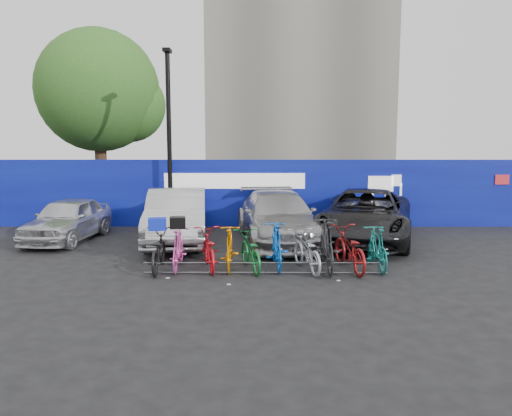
{
  "coord_description": "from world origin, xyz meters",
  "views": [
    {
      "loc": [
        -0.19,
        -11.76,
        3.04
      ],
      "look_at": [
        -0.22,
        2.0,
        1.2
      ],
      "focal_mm": 35.0,
      "sensor_mm": 36.0,
      "label": 1
    }
  ],
  "objects_px": {
    "bike_9": "(377,248)",
    "car_1": "(177,216)",
    "car_2": "(278,217)",
    "bike_5": "(276,246)",
    "car_0": "(68,219)",
    "bike_rack": "(265,268)",
    "tree": "(104,94)",
    "car_3": "(366,216)",
    "bike_0": "(158,250)",
    "bike_7": "(327,245)",
    "bike_4": "(250,251)",
    "bike_1": "(178,249)",
    "bike_8": "(349,249)",
    "lamppost": "(169,135)",
    "bike_3": "(229,248)",
    "bike_2": "(209,249)",
    "bike_6": "(306,251)"
  },
  "relations": [
    {
      "from": "car_1",
      "to": "bike_7",
      "type": "relative_size",
      "value": 2.39
    },
    {
      "from": "bike_1",
      "to": "bike_7",
      "type": "bearing_deg",
      "value": 177.08
    },
    {
      "from": "tree",
      "to": "bike_1",
      "type": "height_order",
      "value": "tree"
    },
    {
      "from": "car_0",
      "to": "car_1",
      "type": "xyz_separation_m",
      "value": [
        3.41,
        -0.25,
        0.14
      ]
    },
    {
      "from": "bike_1",
      "to": "bike_8",
      "type": "distance_m",
      "value": 4.07
    },
    {
      "from": "lamppost",
      "to": "bike_rack",
      "type": "relative_size",
      "value": 1.09
    },
    {
      "from": "lamppost",
      "to": "bike_7",
      "type": "distance_m",
      "value": 7.75
    },
    {
      "from": "bike_rack",
      "to": "bike_2",
      "type": "height_order",
      "value": "bike_2"
    },
    {
      "from": "bike_0",
      "to": "bike_1",
      "type": "bearing_deg",
      "value": -166.35
    },
    {
      "from": "bike_5",
      "to": "bike_8",
      "type": "distance_m",
      "value": 1.72
    },
    {
      "from": "car_2",
      "to": "bike_7",
      "type": "bearing_deg",
      "value": -80.53
    },
    {
      "from": "bike_2",
      "to": "bike_9",
      "type": "height_order",
      "value": "bike_9"
    },
    {
      "from": "bike_7",
      "to": "bike_8",
      "type": "height_order",
      "value": "bike_7"
    },
    {
      "from": "car_3",
      "to": "bike_4",
      "type": "height_order",
      "value": "car_3"
    },
    {
      "from": "lamppost",
      "to": "car_0",
      "type": "xyz_separation_m",
      "value": [
        -2.82,
        -2.04,
        -2.6
      ]
    },
    {
      "from": "bike_1",
      "to": "bike_rack",
      "type": "bearing_deg",
      "value": 164.98
    },
    {
      "from": "car_0",
      "to": "bike_4",
      "type": "xyz_separation_m",
      "value": [
        5.66,
        -3.52,
        -0.21
      ]
    },
    {
      "from": "tree",
      "to": "car_1",
      "type": "relative_size",
      "value": 1.6
    },
    {
      "from": "bike_rack",
      "to": "bike_5",
      "type": "xyz_separation_m",
      "value": [
        0.27,
        0.6,
        0.39
      ]
    },
    {
      "from": "lamppost",
      "to": "bike_4",
      "type": "xyz_separation_m",
      "value": [
        2.84,
        -5.56,
        -2.81
      ]
    },
    {
      "from": "bike_1",
      "to": "bike_4",
      "type": "bearing_deg",
      "value": 176.39
    },
    {
      "from": "bike_0",
      "to": "bike_8",
      "type": "bearing_deg",
      "value": 177.18
    },
    {
      "from": "car_1",
      "to": "bike_7",
      "type": "height_order",
      "value": "car_1"
    },
    {
      "from": "bike_rack",
      "to": "car_3",
      "type": "bearing_deg",
      "value": 51.23
    },
    {
      "from": "bike_1",
      "to": "car_1",
      "type": "bearing_deg",
      "value": -81.56
    },
    {
      "from": "bike_rack",
      "to": "tree",
      "type": "bearing_deg",
      "value": 122.45
    },
    {
      "from": "bike_0",
      "to": "bike_8",
      "type": "height_order",
      "value": "bike_8"
    },
    {
      "from": "car_3",
      "to": "bike_8",
      "type": "xyz_separation_m",
      "value": [
        -1.14,
        -3.47,
        -0.28
      ]
    },
    {
      "from": "lamppost",
      "to": "bike_7",
      "type": "height_order",
      "value": "lamppost"
    },
    {
      "from": "tree",
      "to": "bike_9",
      "type": "bearing_deg",
      "value": -47.03
    },
    {
      "from": "bike_7",
      "to": "bike_3",
      "type": "bearing_deg",
      "value": -3.31
    },
    {
      "from": "bike_3",
      "to": "bike_7",
      "type": "xyz_separation_m",
      "value": [
        2.31,
        -0.14,
        0.11
      ]
    },
    {
      "from": "lamppost",
      "to": "car_0",
      "type": "relative_size",
      "value": 1.56
    },
    {
      "from": "bike_8",
      "to": "bike_2",
      "type": "bearing_deg",
      "value": -12.14
    },
    {
      "from": "car_1",
      "to": "bike_8",
      "type": "bearing_deg",
      "value": -41.78
    },
    {
      "from": "bike_rack",
      "to": "bike_1",
      "type": "distance_m",
      "value": 2.17
    },
    {
      "from": "bike_7",
      "to": "bike_9",
      "type": "xyz_separation_m",
      "value": [
        1.22,
        0.11,
        -0.1
      ]
    },
    {
      "from": "bike_1",
      "to": "bike_8",
      "type": "xyz_separation_m",
      "value": [
        4.06,
        -0.11,
        0.02
      ]
    },
    {
      "from": "bike_4",
      "to": "bike_1",
      "type": "bearing_deg",
      "value": -17.28
    },
    {
      "from": "lamppost",
      "to": "bike_5",
      "type": "height_order",
      "value": "lamppost"
    },
    {
      "from": "tree",
      "to": "bike_4",
      "type": "distance_m",
      "value": 12.91
    },
    {
      "from": "car_2",
      "to": "bike_5",
      "type": "xyz_separation_m",
      "value": [
        -0.17,
        -3.17,
        -0.21
      ]
    },
    {
      "from": "tree",
      "to": "car_3",
      "type": "distance_m",
      "value": 12.73
    },
    {
      "from": "car_3",
      "to": "bike_0",
      "type": "relative_size",
      "value": 3.08
    },
    {
      "from": "bike_5",
      "to": "bike_8",
      "type": "xyz_separation_m",
      "value": [
        1.71,
        -0.19,
        -0.04
      ]
    },
    {
      "from": "bike_rack",
      "to": "bike_8",
      "type": "distance_m",
      "value": 2.05
    },
    {
      "from": "bike_1",
      "to": "bike_2",
      "type": "xyz_separation_m",
      "value": [
        0.73,
        0.01,
        -0.02
      ]
    },
    {
      "from": "bike_9",
      "to": "car_1",
      "type": "bearing_deg",
      "value": -33.04
    },
    {
      "from": "bike_9",
      "to": "bike_3",
      "type": "bearing_deg",
      "value": -2.33
    },
    {
      "from": "bike_6",
      "to": "bike_3",
      "type": "bearing_deg",
      "value": -19.55
    }
  ]
}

